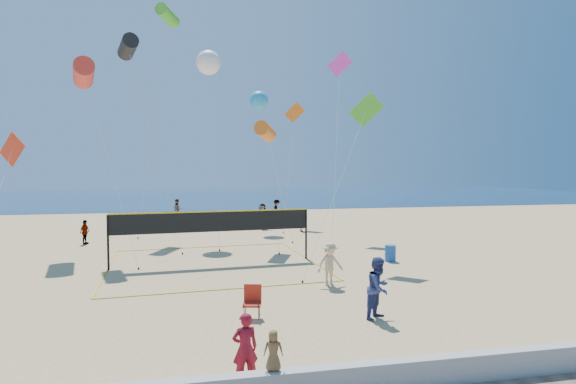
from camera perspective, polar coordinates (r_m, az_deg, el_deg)
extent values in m
plane|color=tan|center=(12.59, -4.09, -18.63)|extent=(120.00, 120.00, 0.00)
cube|color=navy|center=(73.76, -10.37, -0.56)|extent=(140.00, 50.00, 0.03)
imported|color=maroon|center=(10.27, -5.48, -19.15)|extent=(0.61, 0.45, 1.55)
imported|color=brown|center=(9.52, -1.87, -19.45)|extent=(0.44, 0.32, 0.82)
imported|color=navy|center=(14.44, 11.45, -11.84)|extent=(1.18, 1.15, 1.91)
imported|color=#D5BA8E|center=(18.02, 5.34, -9.07)|extent=(1.22, 0.84, 1.73)
imported|color=gray|center=(30.11, -24.40, -4.66)|extent=(0.64, 0.94, 1.48)
imported|color=gray|center=(34.36, -3.28, -3.08)|extent=(1.80, 1.47, 1.93)
imported|color=gray|center=(32.99, 1.71, -3.73)|extent=(0.49, 0.62, 1.48)
imported|color=gray|center=(41.90, -13.85, -2.13)|extent=(0.94, 0.76, 1.81)
imported|color=gray|center=(40.08, -1.45, -2.27)|extent=(0.91, 1.30, 1.82)
cube|color=#A52212|center=(14.30, -4.59, -14.04)|extent=(0.65, 0.61, 0.06)
cube|color=#A52212|center=(14.43, -4.50, -12.65)|extent=(0.55, 0.17, 0.55)
cylinder|color=black|center=(14.20, -5.58, -15.02)|extent=(0.09, 0.28, 0.71)
cylinder|color=black|center=(14.57, -5.39, -14.53)|extent=(0.09, 0.28, 0.71)
cylinder|color=black|center=(14.15, -3.76, -15.07)|extent=(0.09, 0.28, 0.71)
cylinder|color=black|center=(14.53, -3.61, -14.58)|extent=(0.09, 0.28, 0.71)
cylinder|color=#174899|center=(23.14, 12.87, -7.59)|extent=(0.58, 0.58, 0.80)
cylinder|color=black|center=(22.06, -21.89, -5.99)|extent=(0.10, 0.10, 2.52)
cylinder|color=black|center=(23.06, 2.31, -5.38)|extent=(0.10, 0.10, 2.52)
cube|color=black|center=(21.95, -9.53, -3.77)|extent=(9.44, 0.72, 0.95)
cube|color=gold|center=(21.90, -9.54, -2.46)|extent=(9.44, 0.73, 0.06)
cube|color=gold|center=(17.72, -7.75, -12.14)|extent=(9.64, 0.77, 0.02)
cube|color=gold|center=(26.91, -10.61, -6.91)|extent=(9.64, 0.77, 0.02)
cylinder|color=red|center=(29.11, -24.52, 13.58)|extent=(1.74, 2.87, 1.47)
cylinder|color=silver|center=(24.99, -21.89, 3.82)|extent=(3.66, 6.64, 10.05)
cylinder|color=black|center=(21.93, -18.45, -9.20)|extent=(0.08, 0.08, 0.10)
cylinder|color=black|center=(27.93, -19.66, 16.96)|extent=(1.44, 2.26, 1.15)
cylinder|color=silver|center=(25.81, -16.58, 5.37)|extent=(2.93, 2.32, 11.39)
cylinder|color=black|center=(24.98, -13.25, -7.62)|extent=(0.08, 0.08, 0.10)
cylinder|color=orange|center=(26.83, -2.90, 7.69)|extent=(1.63, 2.28, 1.15)
cylinder|color=silver|center=(25.36, -2.05, 0.31)|extent=(0.31, 2.93, 6.76)
cylinder|color=black|center=(24.36, -1.11, -7.81)|extent=(0.08, 0.08, 0.10)
cube|color=red|center=(22.19, -31.61, 4.64)|extent=(1.30, 0.82, 1.50)
cube|color=green|center=(23.33, 9.93, 10.27)|extent=(1.75, 0.39, 1.77)
cylinder|color=silver|center=(20.49, 6.37, 0.73)|extent=(4.31, 4.17, 7.55)
cylinder|color=black|center=(18.48, 1.86, -11.35)|extent=(0.08, 0.08, 0.10)
cube|color=#F63ECC|center=(33.52, 6.61, 15.82)|extent=(1.81, 0.36, 1.81)
cylinder|color=silver|center=(27.95, 6.17, 5.94)|extent=(3.34, 8.98, 12.01)
cylinder|color=black|center=(23.60, 5.55, -8.18)|extent=(0.08, 0.08, 0.10)
sphere|color=white|center=(31.85, -10.07, 15.88)|extent=(2.07, 2.07, 1.63)
cylinder|color=silver|center=(28.15, -9.44, 5.56)|extent=(0.36, 5.89, 11.69)
cylinder|color=black|center=(25.62, -8.68, -7.31)|extent=(0.08, 0.08, 0.10)
sphere|color=#2595D5|center=(35.82, -3.71, 11.54)|extent=(1.56, 1.56, 1.43)
cylinder|color=silver|center=(31.46, -1.81, 3.69)|extent=(0.95, 8.19, 9.88)
cylinder|color=black|center=(27.92, 0.59, -6.41)|extent=(0.08, 0.08, 0.10)
cylinder|color=green|center=(36.93, -15.05, 20.83)|extent=(1.78, 2.48, 1.25)
cylinder|color=silver|center=(33.17, -16.70, 8.77)|extent=(1.87, 4.48, 15.93)
cylinder|color=black|center=(31.22, -18.54, -5.56)|extent=(0.08, 0.08, 0.10)
cube|color=orange|center=(37.86, 0.85, 10.08)|extent=(1.69, 0.53, 1.74)
cylinder|color=silver|center=(34.65, 0.18, 3.09)|extent=(2.06, 5.58, 9.22)
cylinder|color=black|center=(32.05, -0.60, -5.17)|extent=(0.08, 0.08, 0.10)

